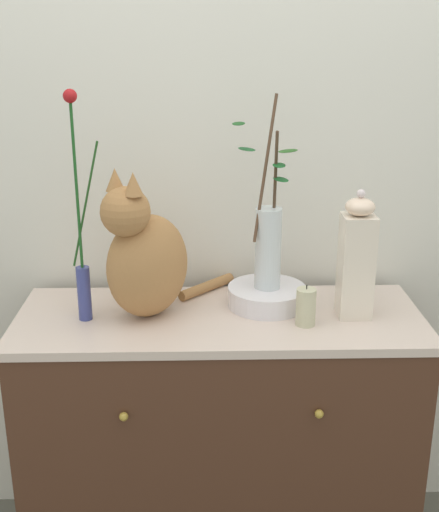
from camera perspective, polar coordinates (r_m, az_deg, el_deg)
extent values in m
cube|color=silver|center=(2.06, -0.22, 10.21)|extent=(4.40, 0.08, 2.60)
cube|color=#4B2C1D|center=(2.12, 0.00, -15.79)|extent=(1.14, 0.44, 0.81)
cube|color=beige|center=(1.91, 0.00, -5.46)|extent=(1.17, 0.45, 0.02)
sphere|color=#B79338|center=(1.80, -8.25, -13.52)|extent=(0.02, 0.02, 0.02)
sphere|color=#B79338|center=(1.82, 8.57, -13.28)|extent=(0.02, 0.02, 0.02)
ellipsoid|color=#A87544|center=(1.87, -6.19, -0.85)|extent=(0.31, 0.31, 0.30)
sphere|color=#A87544|center=(1.78, -8.10, 3.79)|extent=(0.14, 0.14, 0.14)
cone|color=#A87544|center=(1.73, -7.44, 6.18)|extent=(0.05, 0.05, 0.06)
cone|color=#A87544|center=(1.79, -8.98, 6.52)|extent=(0.05, 0.05, 0.06)
cylinder|color=#A87544|center=(2.07, -1.11, -2.66)|extent=(0.18, 0.18, 0.03)
cylinder|color=#384085|center=(1.89, -11.57, -3.17)|extent=(0.04, 0.04, 0.16)
cylinder|color=#1E5521|center=(1.80, -12.19, 5.69)|extent=(0.01, 0.01, 0.44)
sphere|color=#AA171A|center=(1.77, -12.74, 13.28)|extent=(0.04, 0.04, 0.04)
cylinder|color=#204D1D|center=(1.81, -11.47, 4.30)|extent=(0.09, 0.01, 0.34)
cylinder|color=white|center=(1.97, 4.09, -3.46)|extent=(0.23, 0.23, 0.06)
cylinder|color=silver|center=(1.92, 4.19, 0.65)|extent=(0.08, 0.08, 0.24)
cylinder|color=brown|center=(1.87, 3.96, 7.49)|extent=(0.07, 0.09, 0.41)
ellipsoid|color=#1C5027|center=(1.89, 2.35, 9.17)|extent=(0.07, 0.08, 0.01)
ellipsoid|color=#1D5221|center=(1.90, 1.66, 11.32)|extent=(0.05, 0.08, 0.01)
cylinder|color=#483525|center=(1.87, 4.80, 5.97)|extent=(0.01, 0.05, 0.32)
ellipsoid|color=#1B5726|center=(1.85, 5.29, 6.58)|extent=(0.05, 0.08, 0.01)
ellipsoid|color=#175723|center=(1.84, 5.15, 7.79)|extent=(0.04, 0.07, 0.01)
ellipsoid|color=#27571F|center=(1.83, 5.92, 8.98)|extent=(0.08, 0.07, 0.01)
cube|color=silver|center=(1.89, 11.66, -0.88)|extent=(0.09, 0.09, 0.30)
ellipsoid|color=#F9D9BD|center=(1.84, 12.01, 4.17)|extent=(0.08, 0.08, 0.05)
sphere|color=silver|center=(1.83, 12.09, 5.28)|extent=(0.02, 0.02, 0.02)
cylinder|color=beige|center=(1.85, 7.44, -4.37)|extent=(0.05, 0.05, 0.11)
cylinder|color=black|center=(1.82, 7.51, -2.67)|extent=(0.00, 0.00, 0.01)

